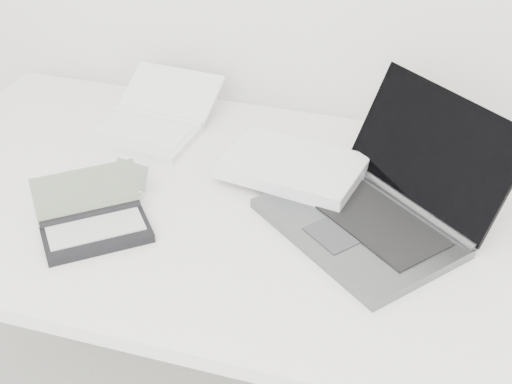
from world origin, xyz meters
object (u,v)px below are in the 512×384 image
(desk, at_px, (276,228))
(laptop_large, at_px, (346,190))
(netbook_open_white, at_px, (152,122))
(palmtop_charcoal, at_px, (94,223))

(desk, distance_m, laptop_large, 0.16)
(desk, xyz_separation_m, netbook_open_white, (-0.36, 0.21, 0.07))
(laptop_large, xyz_separation_m, netbook_open_white, (-0.48, 0.16, -0.02))
(desk, bearing_deg, palmtop_charcoal, -150.59)
(laptop_large, bearing_deg, desk, -119.15)
(desk, bearing_deg, laptop_large, 22.20)
(laptop_large, height_order, palmtop_charcoal, laptop_large)
(netbook_open_white, relative_size, palmtop_charcoal, 1.30)
(desk, height_order, laptop_large, laptop_large)
(desk, relative_size, netbook_open_white, 5.26)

